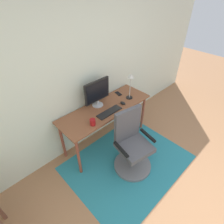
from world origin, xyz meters
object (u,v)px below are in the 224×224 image
object	(u,v)px
monitor	(97,92)
cell_phone	(118,94)
desk_lamp	(130,82)
computer_mouse	(123,103)
office_chair	(132,148)
coffee_cup	(93,122)
keyboard	(109,112)
desk	(106,111)

from	to	relation	value
monitor	cell_phone	size ratio (longest dim) A/B	3.34
monitor	desk_lamp	world-z (taller)	desk_lamp
computer_mouse	office_chair	distance (m)	0.75
desk_lamp	cell_phone	bearing A→B (deg)	101.14
monitor	coffee_cup	size ratio (longest dim) A/B	4.83
keyboard	cell_phone	xyz separation A→B (m)	(0.49, 0.28, -0.00)
desk	coffee_cup	xyz separation A→B (m)	(-0.41, -0.18, 0.13)
coffee_cup	desk_lamp	xyz separation A→B (m)	(0.90, 0.10, 0.27)
monitor	desk_lamp	size ratio (longest dim) A/B	1.04
desk	keyboard	world-z (taller)	keyboard
computer_mouse	desk_lamp	xyz separation A→B (m)	(0.21, 0.04, 0.30)
cell_phone	monitor	bearing A→B (deg)	-167.18
computer_mouse	coffee_cup	size ratio (longest dim) A/B	1.07
monitor	desk_lamp	distance (m)	0.58
keyboard	cell_phone	distance (m)	0.57
desk	keyboard	size ratio (longest dim) A/B	3.76
desk	coffee_cup	world-z (taller)	coffee_cup
monitor	computer_mouse	distance (m)	0.48
desk	keyboard	bearing A→B (deg)	-109.41
cell_phone	office_chair	size ratio (longest dim) A/B	0.14
monitor	coffee_cup	world-z (taller)	monitor
keyboard	computer_mouse	size ratio (longest dim) A/B	4.13
coffee_cup	cell_phone	bearing A→B (deg)	20.82
keyboard	coffee_cup	world-z (taller)	coffee_cup
coffee_cup	office_chair	world-z (taller)	office_chair
coffee_cup	computer_mouse	bearing A→B (deg)	4.73
coffee_cup	cell_phone	world-z (taller)	coffee_cup
desk_lamp	desk	bearing A→B (deg)	170.92
cell_phone	computer_mouse	bearing A→B (deg)	-110.30
keyboard	desk_lamp	distance (m)	0.62
desk	office_chair	xyz separation A→B (m)	(-0.08, -0.66, -0.30)
computer_mouse	desk_lamp	size ratio (longest dim) A/B	0.23
cell_phone	desk_lamp	world-z (taller)	desk_lamp
desk	keyboard	xyz separation A→B (m)	(-0.05, -0.14, 0.09)
desk	keyboard	distance (m)	0.17
office_chair	coffee_cup	bearing A→B (deg)	136.20
monitor	coffee_cup	bearing A→B (deg)	-138.92
keyboard	coffee_cup	xyz separation A→B (m)	(-0.37, -0.04, 0.04)
monitor	keyboard	distance (m)	0.37
desk_lamp	coffee_cup	bearing A→B (deg)	-173.56
keyboard	desk_lamp	bearing A→B (deg)	6.46
cell_phone	office_chair	distance (m)	1.03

